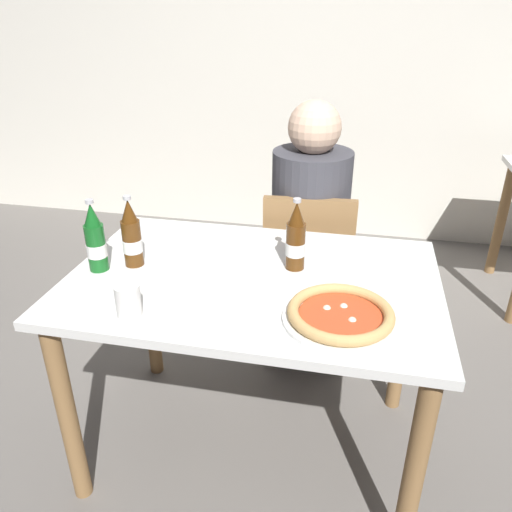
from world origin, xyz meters
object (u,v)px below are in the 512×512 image
object	(u,v)px
beer_bottle_center	(296,240)
paper_cup	(128,300)
chair_behind_table	(307,267)
beer_bottle_left	(132,237)
dining_table_main	(253,306)
diner_seated	(309,242)
beer_bottle_right	(95,241)
napkin_with_cutlery	(227,299)
pizza_margherita_near	(340,315)

from	to	relation	value
beer_bottle_center	paper_cup	bearing A→B (deg)	-137.64
chair_behind_table	beer_bottle_left	world-z (taller)	beer_bottle_left
dining_table_main	diner_seated	world-z (taller)	diner_seated
chair_behind_table	beer_bottle_right	distance (m)	0.99
beer_bottle_left	napkin_with_cutlery	size ratio (longest dim) A/B	1.26
beer_bottle_left	paper_cup	size ratio (longest dim) A/B	2.60
chair_behind_table	napkin_with_cutlery	bearing A→B (deg)	73.66
beer_bottle_center	paper_cup	distance (m)	0.57
beer_bottle_right	paper_cup	bearing A→B (deg)	-47.39
dining_table_main	beer_bottle_left	xyz separation A→B (m)	(-0.41, 0.00, 0.22)
diner_seated	paper_cup	distance (m)	1.06
diner_seated	beer_bottle_right	size ratio (longest dim) A/B	4.89
diner_seated	napkin_with_cutlery	size ratio (longest dim) A/B	6.19
dining_table_main	pizza_margherita_near	world-z (taller)	pizza_margherita_near
napkin_with_cutlery	paper_cup	size ratio (longest dim) A/B	2.06
diner_seated	napkin_with_cutlery	world-z (taller)	diner_seated
chair_behind_table	beer_bottle_center	world-z (taller)	beer_bottle_center
paper_cup	diner_seated	bearing A→B (deg)	66.75
diner_seated	beer_bottle_right	xyz separation A→B (m)	(-0.63, -0.72, 0.27)
diner_seated	pizza_margherita_near	distance (m)	0.90
beer_bottle_left	dining_table_main	bearing A→B (deg)	-0.01
dining_table_main	chair_behind_table	xyz separation A→B (m)	(0.12, 0.61, -0.15)
pizza_margherita_near	napkin_with_cutlery	distance (m)	0.34
pizza_margherita_near	beer_bottle_left	distance (m)	0.74
beer_bottle_center	napkin_with_cutlery	distance (m)	0.32
beer_bottle_left	beer_bottle_right	xyz separation A→B (m)	(-0.10, -0.06, 0.00)
pizza_margherita_near	paper_cup	distance (m)	0.60
dining_table_main	beer_bottle_center	distance (m)	0.27
beer_bottle_center	napkin_with_cutlery	bearing A→B (deg)	-124.38
paper_cup	napkin_with_cutlery	bearing A→B (deg)	28.34
chair_behind_table	dining_table_main	bearing A→B (deg)	74.65
napkin_with_cutlery	beer_bottle_center	bearing A→B (deg)	55.62
beer_bottle_center	paper_cup	world-z (taller)	beer_bottle_center
diner_seated	paper_cup	xyz separation A→B (m)	(-0.41, -0.95, 0.21)
chair_behind_table	beer_bottle_center	size ratio (longest dim) A/B	3.44
chair_behind_table	beer_bottle_right	xyz separation A→B (m)	(-0.63, -0.67, 0.37)
pizza_margherita_near	beer_bottle_left	xyz separation A→B (m)	(-0.71, 0.20, 0.08)
diner_seated	beer_bottle_left	distance (m)	0.89
pizza_margherita_near	beer_bottle_left	bearing A→B (deg)	164.00
beer_bottle_center	paper_cup	size ratio (longest dim) A/B	2.60
diner_seated	beer_bottle_center	size ratio (longest dim) A/B	4.89
chair_behind_table	beer_bottle_right	size ratio (longest dim) A/B	3.44
beer_bottle_left	beer_bottle_right	size ratio (longest dim) A/B	1.00
pizza_margherita_near	beer_bottle_right	bearing A→B (deg)	169.78
beer_bottle_right	napkin_with_cutlery	bearing A→B (deg)	-12.26
beer_bottle_center	pizza_margherita_near	bearing A→B (deg)	-59.88
dining_table_main	napkin_with_cutlery	size ratio (longest dim) A/B	6.14
chair_behind_table	diner_seated	size ratio (longest dim) A/B	0.70
beer_bottle_left	diner_seated	bearing A→B (deg)	51.36
beer_bottle_left	napkin_with_cutlery	xyz separation A→B (m)	(0.37, -0.16, -0.10)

